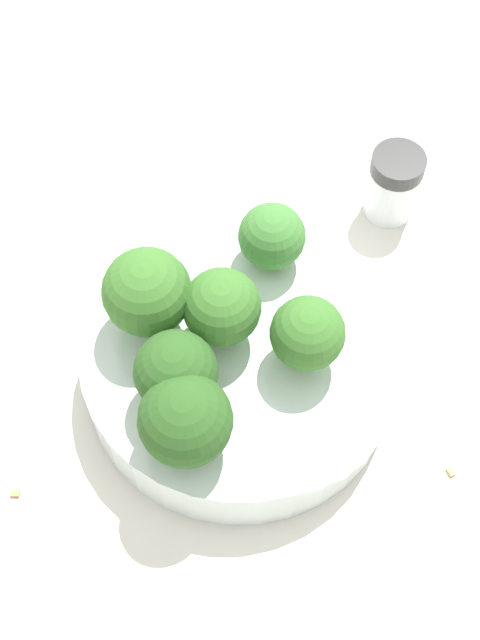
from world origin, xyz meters
name	(u,v)px	position (x,y,z in m)	size (l,w,h in m)	color
ground_plane	(240,377)	(0.00, 0.00, 0.00)	(3.00, 3.00, 0.00)	silver
bowl	(240,362)	(0.00, 0.00, 0.02)	(0.21, 0.21, 0.05)	silver
broccoli_floret_0	(147,293)	(-0.02, 0.06, 0.09)	(0.06, 0.06, 0.07)	#84AD66
broccoli_floret_1	(185,421)	(-0.07, -0.02, 0.08)	(0.06, 0.06, 0.06)	#84AD66
broccoli_floret_2	(219,311)	(0.00, 0.01, 0.08)	(0.05, 0.05, 0.06)	#7A9E5B
broccoli_floret_3	(272,237)	(0.07, 0.03, 0.07)	(0.05, 0.05, 0.05)	#7A9E5B
broccoli_floret_4	(307,334)	(0.02, -0.04, 0.08)	(0.05, 0.05, 0.06)	#84AD66
broccoli_floret_5	(176,373)	(-0.05, 0.01, 0.08)	(0.05, 0.05, 0.06)	#7A9E5B
pepper_shaker	(393,184)	(0.19, 0.00, 0.03)	(0.04, 0.04, 0.06)	silver
almond_crumb_0	(15,493)	(-0.16, 0.06, 0.00)	(0.01, 0.00, 0.01)	#AD7F4C
almond_crumb_1	(451,471)	(0.03, -0.15, 0.00)	(0.01, 0.00, 0.01)	tan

